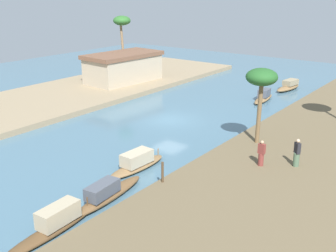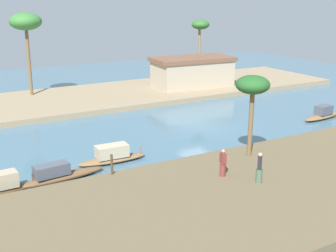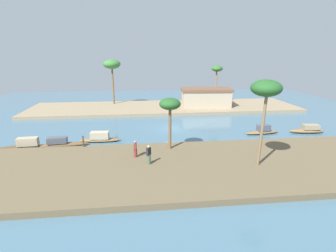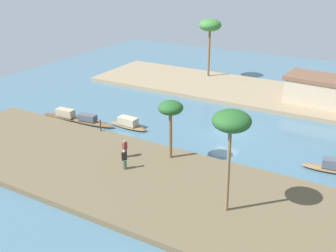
{
  "view_description": "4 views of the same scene",
  "coord_description": "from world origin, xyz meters",
  "px_view_note": "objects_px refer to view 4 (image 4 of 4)",
  "views": [
    {
      "loc": [
        -26.95,
        -20.06,
        10.72
      ],
      "look_at": [
        -4.16,
        -2.94,
        1.15
      ],
      "focal_mm": 44.14,
      "sensor_mm": 36.0,
      "label": 1
    },
    {
      "loc": [
        -19.75,
        -30.0,
        10.51
      ],
      "look_at": [
        -3.43,
        -1.36,
        0.8
      ],
      "focal_mm": 48.3,
      "sensor_mm": 36.0,
      "label": 2
    },
    {
      "loc": [
        -4.74,
        -33.89,
        9.98
      ],
      "look_at": [
        -1.03,
        -1.11,
        0.68
      ],
      "focal_mm": 28.07,
      "sensor_mm": 36.0,
      "label": 3
    },
    {
      "loc": [
        13.02,
        -35.32,
        16.48
      ],
      "look_at": [
        -4.7,
        -4.02,
        1.02
      ],
      "focal_mm": 41.8,
      "sensor_mm": 36.0,
      "label": 4
    }
  ],
  "objects_px": {
    "palm_tree_left_far": "(232,123)",
    "riverside_building": "(324,90)",
    "palm_tree_left_near": "(171,109)",
    "person_on_near_bank": "(124,161)",
    "sampan_with_tall_canopy": "(330,167)",
    "mooring_post": "(100,125)",
    "palm_tree_right_tall": "(210,26)",
    "person_by_mooring": "(125,149)",
    "sampan_downstream_large": "(128,124)",
    "sampan_near_left_bank": "(91,121)",
    "sampan_open_hull": "(64,115)"
  },
  "relations": [
    {
      "from": "palm_tree_left_near",
      "to": "person_by_mooring",
      "type": "bearing_deg",
      "value": -151.66
    },
    {
      "from": "sampan_with_tall_canopy",
      "to": "riverside_building",
      "type": "xyz_separation_m",
      "value": [
        -3.34,
        15.81,
        1.72
      ]
    },
    {
      "from": "sampan_with_tall_canopy",
      "to": "person_on_near_bank",
      "type": "bearing_deg",
      "value": -155.84
    },
    {
      "from": "sampan_open_hull",
      "to": "person_on_near_bank",
      "type": "bearing_deg",
      "value": -30.25
    },
    {
      "from": "palm_tree_left_near",
      "to": "palm_tree_right_tall",
      "type": "distance_m",
      "value": 26.54
    },
    {
      "from": "person_by_mooring",
      "to": "riverside_building",
      "type": "xyz_separation_m",
      "value": [
        12.58,
        22.86,
        0.92
      ]
    },
    {
      "from": "sampan_near_left_bank",
      "to": "mooring_post",
      "type": "distance_m",
      "value": 3.21
    },
    {
      "from": "palm_tree_left_far",
      "to": "riverside_building",
      "type": "distance_m",
      "value": 26.56
    },
    {
      "from": "sampan_downstream_large",
      "to": "palm_tree_right_tall",
      "type": "distance_m",
      "value": 22.02
    },
    {
      "from": "person_on_near_bank",
      "to": "palm_tree_left_far",
      "type": "xyz_separation_m",
      "value": [
        9.45,
        -1.42,
        5.81
      ]
    },
    {
      "from": "sampan_with_tall_canopy",
      "to": "sampan_open_hull",
      "type": "bearing_deg",
      "value": 178.08
    },
    {
      "from": "sampan_near_left_bank",
      "to": "palm_tree_left_near",
      "type": "distance_m",
      "value": 12.8
    },
    {
      "from": "sampan_with_tall_canopy",
      "to": "person_on_near_bank",
      "type": "distance_m",
      "value": 17.18
    },
    {
      "from": "sampan_open_hull",
      "to": "mooring_post",
      "type": "height_order",
      "value": "mooring_post"
    },
    {
      "from": "sampan_with_tall_canopy",
      "to": "palm_tree_right_tall",
      "type": "relative_size",
      "value": 0.55
    },
    {
      "from": "mooring_post",
      "to": "palm_tree_left_far",
      "type": "bearing_deg",
      "value": -22.18
    },
    {
      "from": "sampan_downstream_large",
      "to": "sampan_near_left_bank",
      "type": "height_order",
      "value": "sampan_downstream_large"
    },
    {
      "from": "person_by_mooring",
      "to": "palm_tree_right_tall",
      "type": "relative_size",
      "value": 0.19
    },
    {
      "from": "mooring_post",
      "to": "riverside_building",
      "type": "height_order",
      "value": "riverside_building"
    },
    {
      "from": "sampan_near_left_bank",
      "to": "person_on_near_bank",
      "type": "height_order",
      "value": "person_on_near_bank"
    },
    {
      "from": "sampan_with_tall_canopy",
      "to": "riverside_building",
      "type": "height_order",
      "value": "riverside_building"
    },
    {
      "from": "palm_tree_left_far",
      "to": "palm_tree_left_near",
      "type": "bearing_deg",
      "value": 144.84
    },
    {
      "from": "person_on_near_bank",
      "to": "palm_tree_left_far",
      "type": "distance_m",
      "value": 11.19
    },
    {
      "from": "mooring_post",
      "to": "palm_tree_left_near",
      "type": "xyz_separation_m",
      "value": [
        8.86,
        -1.49,
        3.87
      ]
    },
    {
      "from": "person_by_mooring",
      "to": "person_on_near_bank",
      "type": "bearing_deg",
      "value": 39.87
    },
    {
      "from": "sampan_near_left_bank",
      "to": "palm_tree_right_tall",
      "type": "distance_m",
      "value": 23.62
    },
    {
      "from": "person_by_mooring",
      "to": "mooring_post",
      "type": "bearing_deg",
      "value": -116.23
    },
    {
      "from": "person_on_near_bank",
      "to": "sampan_downstream_large",
      "type": "bearing_deg",
      "value": 74.69
    },
    {
      "from": "mooring_post",
      "to": "person_by_mooring",
      "type": "bearing_deg",
      "value": -32.04
    },
    {
      "from": "sampan_downstream_large",
      "to": "palm_tree_left_near",
      "type": "distance_m",
      "value": 9.9
    },
    {
      "from": "mooring_post",
      "to": "palm_tree_left_far",
      "type": "height_order",
      "value": "palm_tree_left_far"
    },
    {
      "from": "sampan_with_tall_canopy",
      "to": "sampan_downstream_large",
      "type": "bearing_deg",
      "value": 175.4
    },
    {
      "from": "palm_tree_left_far",
      "to": "palm_tree_right_tall",
      "type": "relative_size",
      "value": 0.9
    },
    {
      "from": "sampan_with_tall_canopy",
      "to": "sampan_open_hull",
      "type": "height_order",
      "value": "sampan_open_hull"
    },
    {
      "from": "mooring_post",
      "to": "palm_tree_right_tall",
      "type": "distance_m",
      "value": 24.69
    },
    {
      "from": "palm_tree_left_far",
      "to": "riverside_building",
      "type": "relative_size",
      "value": 0.8
    },
    {
      "from": "palm_tree_left_far",
      "to": "sampan_near_left_bank",
      "type": "bearing_deg",
      "value": 156.46
    },
    {
      "from": "sampan_open_hull",
      "to": "riverside_building",
      "type": "height_order",
      "value": "riverside_building"
    },
    {
      "from": "mooring_post",
      "to": "person_on_near_bank",
      "type": "bearing_deg",
      "value": -37.93
    },
    {
      "from": "person_on_near_bank",
      "to": "riverside_building",
      "type": "xyz_separation_m",
      "value": [
        11.4,
        24.61,
        0.88
      ]
    },
    {
      "from": "sampan_open_hull",
      "to": "person_on_near_bank",
      "type": "relative_size",
      "value": 3.1
    },
    {
      "from": "sampan_near_left_bank",
      "to": "mooring_post",
      "type": "xyz_separation_m",
      "value": [
        2.69,
        -1.62,
        0.67
      ]
    },
    {
      "from": "sampan_with_tall_canopy",
      "to": "sampan_downstream_large",
      "type": "height_order",
      "value": "sampan_with_tall_canopy"
    },
    {
      "from": "mooring_post",
      "to": "riverside_building",
      "type": "xyz_separation_m",
      "value": [
        17.95,
        19.5,
        1.04
      ]
    },
    {
      "from": "sampan_with_tall_canopy",
      "to": "palm_tree_left_near",
      "type": "relative_size",
      "value": 0.87
    },
    {
      "from": "palm_tree_right_tall",
      "to": "palm_tree_left_far",
      "type": "bearing_deg",
      "value": -63.84
    },
    {
      "from": "sampan_downstream_large",
      "to": "palm_tree_left_near",
      "type": "relative_size",
      "value": 0.89
    },
    {
      "from": "sampan_downstream_large",
      "to": "palm_tree_right_tall",
      "type": "relative_size",
      "value": 0.56
    },
    {
      "from": "sampan_near_left_bank",
      "to": "palm_tree_left_near",
      "type": "xyz_separation_m",
      "value": [
        11.55,
        -3.11,
        4.54
      ]
    },
    {
      "from": "palm_tree_left_near",
      "to": "palm_tree_left_far",
      "type": "bearing_deg",
      "value": -35.16
    }
  ]
}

